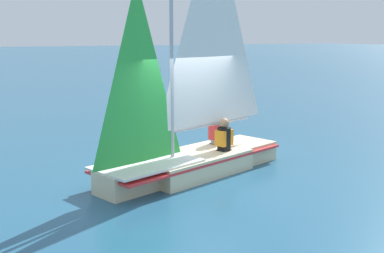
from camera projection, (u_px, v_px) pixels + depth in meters
ground_plane at (192, 174)px, 10.40m from camera, size 260.00×260.00×0.00m
sailboat_main at (194, 135)px, 10.27m from camera, size 4.76×2.60×5.63m
sailor_helm at (224, 142)px, 10.62m from camera, size 0.40×0.37×1.16m
sailor_crew at (217, 136)px, 11.27m from camera, size 0.40×0.37×1.16m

